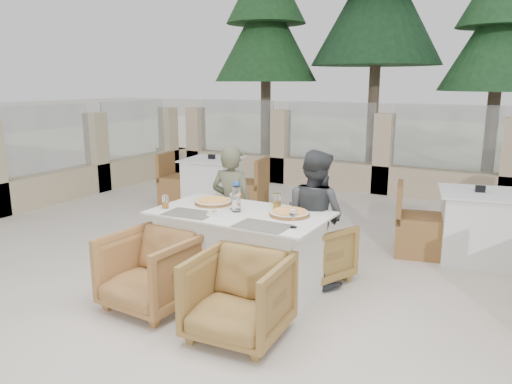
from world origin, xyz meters
The scene contains 26 objects.
ground centered at (0.00, 0.00, 0.00)m, with size 80.00×80.00×0.00m, color beige.
sand_patch centered at (0.00, 14.00, 0.01)m, with size 30.00×16.00×0.01m, color #F4E8C7.
perimeter_wall_far centered at (0.00, 4.80, 0.80)m, with size 10.00×0.34×1.60m, color tan, non-canonical shape.
perimeter_wall_left centered at (-4.50, 1.50, 0.80)m, with size 0.34×7.00×1.60m, color tan, non-canonical shape.
pine_far_left centered at (-3.50, 7.00, 2.75)m, with size 2.42×2.42×5.50m, color #1E4620.
pine_mid_left centered at (-1.00, 7.50, 3.25)m, with size 2.86×2.86×6.50m, color #193B1F.
pine_centre centered at (1.50, 7.20, 2.50)m, with size 2.20×2.20×5.00m, color #224F26.
dining_table centered at (-0.02, -0.02, 0.39)m, with size 1.60×0.90×0.77m, color beige, non-canonical shape.
placemat_near_left centered at (-0.39, -0.29, 0.77)m, with size 0.45×0.30×0.00m, color #5D5950.
placemat_near_right centered at (0.38, -0.31, 0.77)m, with size 0.45×0.30×0.00m, color #605B52.
pizza_left centered at (-0.40, 0.12, 0.79)m, with size 0.36×0.36×0.05m, color orange.
pizza_right centered at (0.43, 0.09, 0.79)m, with size 0.36×0.36×0.05m, color orange.
water_bottle centered at (-0.06, -0.02, 0.91)m, with size 0.08×0.08×0.28m, color #9FB9D1.
wine_glass_centre centered at (-0.13, 0.04, 0.86)m, with size 0.08×0.08×0.18m, color white, non-canonical shape.
wine_glass_corner centered at (0.62, -0.23, 0.86)m, with size 0.08×0.08×0.18m, color silver, non-canonical shape.
beer_glass_left centered at (-0.70, -0.24, 0.83)m, with size 0.06×0.06×0.13m, color orange.
beer_glass_right centered at (0.22, 0.26, 0.84)m, with size 0.07×0.07×0.15m, color orange.
olive_dish centered at (-0.16, -0.22, 0.79)m, with size 0.11×0.11×0.04m, color silver, non-canonical shape.
armchair_far_left centered at (-0.51, 0.65, 0.33)m, with size 0.71×0.73×0.66m, color olive.
armchair_far_right centered at (0.47, 0.58, 0.30)m, with size 0.64×0.65×0.59m, color olive.
armchair_near_left centered at (-0.51, -0.70, 0.33)m, with size 0.71×0.73×0.67m, color olive.
armchair_near_right centered at (0.42, -0.77, 0.33)m, with size 0.70×0.72×0.66m, color olive.
diner_left centered at (-0.45, 0.54, 0.65)m, with size 0.47×0.31×1.29m, color #52533C.
diner_right centered at (0.50, 0.51, 0.66)m, with size 0.64×0.50×1.32m, color #37393C.
bg_table_a centered at (-2.03, 2.49, 0.39)m, with size 1.64×0.82×0.77m, color white, non-canonical shape.
bg_table_b centered at (1.82, 1.97, 0.39)m, with size 1.64×0.82×0.77m, color white, non-canonical shape.
Camera 1 is at (2.27, -3.80, 1.95)m, focal length 35.00 mm.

